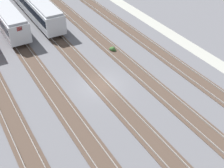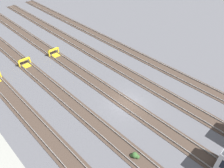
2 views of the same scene
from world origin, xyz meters
The scene contains 9 objects.
ground_plane centered at (0.00, 0.00, 0.00)m, with size 400.00×400.00×0.00m, color #5B5B60.
rail_track_nearest centered at (0.00, -10.16, 0.04)m, with size 90.00×2.23×0.21m.
rail_track_near_inner centered at (0.00, -5.08, 0.04)m, with size 90.00×2.24×0.21m.
rail_track_middle centered at (0.00, 0.00, 0.04)m, with size 90.00×2.24×0.21m.
rail_track_far_inner centered at (0.00, 5.08, 0.04)m, with size 90.00×2.23×0.21m.
rail_track_farthest centered at (0.00, 10.16, 0.04)m, with size 90.00×2.23×0.21m.
bumper_stop_near_inner_track centered at (-17.29, -5.09, 0.51)m, with size 1.37×2.01×1.22m.
bumper_stop_middle_track centered at (-16.68, -0.01, 0.51)m, with size 1.36×2.01×1.22m.
weed_clump centered at (5.95, -5.08, 0.24)m, with size 0.92×0.70×0.64m.
Camera 2 is at (13.31, -15.58, 20.06)m, focal length 35.00 mm.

